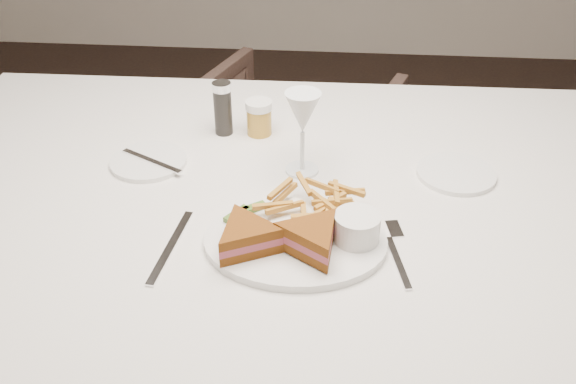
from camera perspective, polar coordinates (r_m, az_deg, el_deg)
The scene contains 3 objects.
table at distance 1.48m, azimuth 0.17°, elevation -12.65°, with size 1.64×1.09×0.75m, color silver.
chair_far at distance 2.18m, azimuth -0.15°, elevation 2.89°, with size 0.63×0.59×0.65m, color #44312A.
table_setting at distance 1.18m, azimuth 0.52°, elevation -0.45°, with size 0.80×0.62×0.18m.
Camera 1 is at (0.08, -1.18, 1.45)m, focal length 40.00 mm.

